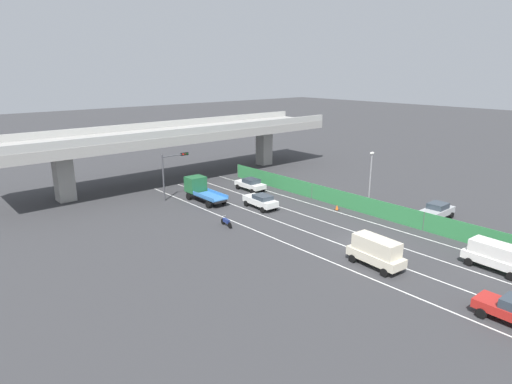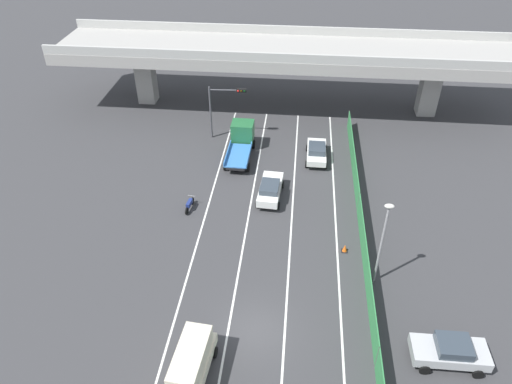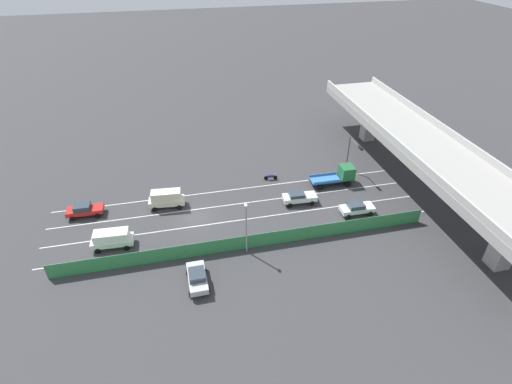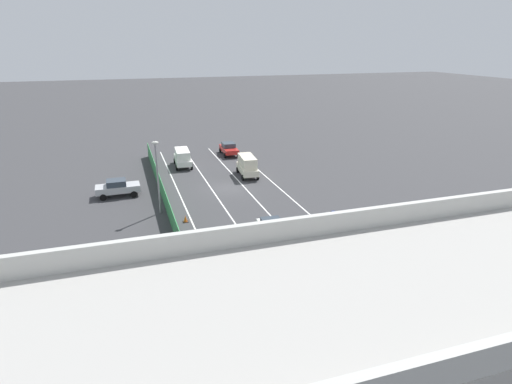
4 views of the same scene
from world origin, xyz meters
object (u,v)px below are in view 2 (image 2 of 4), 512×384
object	(u,v)px
car_van_cream	(191,363)
car_hatchback_white	(317,152)
parked_wagon_silver	(450,351)
car_sedan_white	(270,189)
street_lamp	(383,236)
traffic_light	(223,102)
motorcycle	(189,204)
flatbed_truck_blue	(241,139)
traffic_cone	(345,248)

from	to	relation	value
car_van_cream	car_hatchback_white	distance (m)	24.23
car_hatchback_white	parked_wagon_silver	distance (m)	22.06
car_sedan_white	street_lamp	world-z (taller)	street_lamp
traffic_light	street_lamp	xyz separation A→B (m)	(13.05, -18.19, 0.18)
car_van_cream	parked_wagon_silver	distance (m)	14.48
car_van_cream	car_hatchback_white	xyz separation A→B (m)	(6.85, 23.24, -0.44)
street_lamp	car_hatchback_white	bearing A→B (deg)	104.49
parked_wagon_silver	traffic_light	xyz separation A→B (m)	(-16.60, 24.01, 2.94)
car_van_cream	street_lamp	bearing A→B (deg)	37.72
car_sedan_white	motorcycle	distance (m)	6.73
parked_wagon_silver	street_lamp	xyz separation A→B (m)	(-3.55, 5.83, 3.11)
car_hatchback_white	motorcycle	size ratio (longest dim) A/B	2.20
motorcycle	street_lamp	distance (m)	15.89
traffic_light	flatbed_truck_blue	bearing A→B (deg)	-50.73
car_van_cream	motorcycle	bearing A→B (deg)	102.83
car_sedan_white	traffic_light	size ratio (longest dim) A/B	0.82
motorcycle	parked_wagon_silver	xyz separation A→B (m)	(17.62, -12.28, 0.47)
parked_wagon_silver	street_lamp	size ratio (longest dim) A/B	0.65
street_lamp	flatbed_truck_blue	bearing A→B (deg)	125.05
car_hatchback_white	traffic_cone	xyz separation A→B (m)	(2.04, -12.23, -0.60)
flatbed_truck_blue	motorcycle	xyz separation A→B (m)	(-3.09, -9.20, -0.89)
parked_wagon_silver	traffic_cone	distance (m)	10.12
car_hatchback_white	traffic_light	bearing A→B (deg)	160.62
car_van_cream	motorcycle	world-z (taller)	car_van_cream
car_van_cream	traffic_light	world-z (taller)	traffic_light
flatbed_truck_blue	traffic_cone	world-z (taller)	flatbed_truck_blue
motorcycle	street_lamp	xyz separation A→B (m)	(14.07, -6.45, 3.58)
traffic_light	traffic_cone	world-z (taller)	traffic_light
street_lamp	parked_wagon_silver	bearing A→B (deg)	-58.65
motorcycle	traffic_cone	bearing A→B (deg)	-16.92
car_hatchback_white	car_van_cream	bearing A→B (deg)	-106.42
traffic_light	street_lamp	size ratio (longest dim) A/B	0.83
traffic_light	car_hatchback_white	bearing A→B (deg)	-19.38
motorcycle	traffic_light	xyz separation A→B (m)	(1.02, 11.73, 3.40)
car_van_cream	street_lamp	xyz separation A→B (m)	(10.71, 8.29, 2.73)
car_hatchback_white	flatbed_truck_blue	distance (m)	7.17
flatbed_truck_blue	traffic_cone	size ratio (longest dim) A/B	10.20
car_van_cream	traffic_cone	size ratio (longest dim) A/B	7.85
car_hatchback_white	motorcycle	bearing A→B (deg)	-140.21
car_van_cream	car_hatchback_white	world-z (taller)	car_van_cream
motorcycle	parked_wagon_silver	size ratio (longest dim) A/B	0.46
flatbed_truck_blue	parked_wagon_silver	world-z (taller)	flatbed_truck_blue
parked_wagon_silver	motorcycle	bearing A→B (deg)	145.12
flatbed_truck_blue	traffic_light	distance (m)	4.13
car_van_cream	traffic_light	bearing A→B (deg)	95.05
street_lamp	motorcycle	bearing A→B (deg)	155.36
car_sedan_white	car_hatchback_white	bearing A→B (deg)	58.82
parked_wagon_silver	street_lamp	world-z (taller)	street_lamp
car_sedan_white	street_lamp	xyz separation A→B (m)	(7.71, -8.60, 3.15)
motorcycle	car_van_cream	bearing A→B (deg)	-77.17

